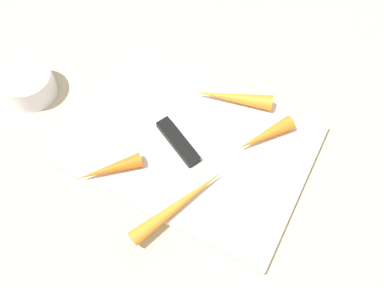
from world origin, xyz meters
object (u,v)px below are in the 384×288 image
(cutting_board, at_px, (192,146))
(small_bowl, at_px, (29,84))
(carrot_longest, at_px, (180,204))
(knife, at_px, (173,136))
(carrot_long, at_px, (232,97))
(carrot_shortest, at_px, (265,135))
(carrot_short, at_px, (110,169))

(cutting_board, distance_m, small_bowl, 0.29)
(carrot_longest, height_order, small_bowl, small_bowl)
(cutting_board, relative_size, small_bowl, 4.31)
(knife, bearing_deg, carrot_long, -90.08)
(carrot_shortest, distance_m, small_bowl, 0.39)
(cutting_board, height_order, knife, knife)
(small_bowl, bearing_deg, carrot_long, 22.89)
(carrot_shortest, xyz_separation_m, carrot_short, (-0.18, -0.16, -0.00))
(carrot_shortest, relative_size, small_bowl, 1.16)
(carrot_short, bearing_deg, cutting_board, -177.64)
(carrot_longest, bearing_deg, carrot_shortest, 1.86)
(carrot_shortest, height_order, carrot_short, carrot_shortest)
(cutting_board, xyz_separation_m, knife, (-0.03, -0.00, 0.01))
(carrot_shortest, bearing_deg, knife, -29.59)
(cutting_board, distance_m, carrot_longest, 0.11)
(knife, relative_size, carrot_short, 1.90)
(carrot_long, bearing_deg, carrot_longest, 75.58)
(carrot_shortest, relative_size, carrot_longest, 0.58)
(carrot_short, bearing_deg, carrot_shortest, 174.72)
(cutting_board, relative_size, carrot_long, 2.77)
(knife, height_order, carrot_shortest, carrot_shortest)
(knife, distance_m, carrot_long, 0.12)
(knife, relative_size, carrot_longest, 1.12)
(cutting_board, distance_m, carrot_long, 0.10)
(carrot_shortest, xyz_separation_m, carrot_longest, (-0.06, -0.16, -0.00))
(small_bowl, bearing_deg, knife, 6.12)
(cutting_board, relative_size, carrot_short, 3.66)
(carrot_short, bearing_deg, carrot_long, -164.90)
(carrot_longest, bearing_deg, cutting_board, 41.57)
(knife, height_order, small_bowl, small_bowl)
(cutting_board, relative_size, carrot_shortest, 3.70)
(cutting_board, relative_size, carrot_longest, 2.15)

